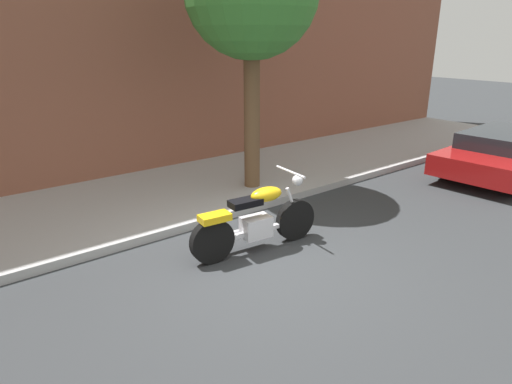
{
  "coord_description": "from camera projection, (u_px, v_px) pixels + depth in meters",
  "views": [
    {
      "loc": [
        -3.58,
        -4.31,
        3.07
      ],
      "look_at": [
        0.15,
        0.49,
        0.93
      ],
      "focal_mm": 31.13,
      "sensor_mm": 36.0,
      "label": 1
    }
  ],
  "objects": [
    {
      "name": "parked_car_red",
      "position": [
        508.0,
        151.0,
        10.25
      ],
      "size": [
        4.44,
        2.12,
        1.03
      ],
      "color": "black",
      "rests_on": "ground"
    },
    {
      "name": "motorcycle",
      "position": [
        256.0,
        221.0,
        6.6
      ],
      "size": [
        2.13,
        0.7,
        1.16
      ],
      "color": "black",
      "rests_on": "ground"
    },
    {
      "name": "sidewalk",
      "position": [
        161.0,
        196.0,
        8.8
      ],
      "size": [
        23.98,
        3.35,
        0.14
      ],
      "primitive_type": "cube",
      "color": "#A6A6A6",
      "rests_on": "ground"
    },
    {
      "name": "ground_plane",
      "position": [
        269.0,
        265.0,
        6.3
      ],
      "size": [
        60.0,
        60.0,
        0.0
      ],
      "primitive_type": "plane",
      "color": "#303335"
    }
  ]
}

